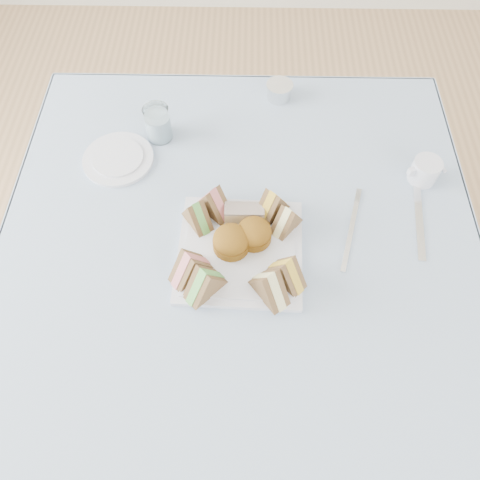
{
  "coord_description": "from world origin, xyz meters",
  "views": [
    {
      "loc": [
        0.01,
        -0.51,
        1.59
      ],
      "look_at": [
        0.0,
        -0.03,
        0.8
      ],
      "focal_mm": 35.0,
      "sensor_mm": 36.0,
      "label": 1
    }
  ],
  "objects_px": {
    "water_glass": "(158,123)",
    "creamer_jug": "(425,171)",
    "serving_plate": "(240,251)",
    "table": "(239,308)"
  },
  "relations": [
    {
      "from": "creamer_jug",
      "to": "table",
      "type": "bearing_deg",
      "value": -177.26
    },
    {
      "from": "water_glass",
      "to": "creamer_jug",
      "type": "xyz_separation_m",
      "value": [
        0.61,
        -0.12,
        -0.02
      ]
    },
    {
      "from": "serving_plate",
      "to": "creamer_jug",
      "type": "distance_m",
      "value": 0.46
    },
    {
      "from": "table",
      "to": "water_glass",
      "type": "distance_m",
      "value": 0.55
    },
    {
      "from": "table",
      "to": "water_glass",
      "type": "xyz_separation_m",
      "value": [
        -0.2,
        0.29,
        0.42
      ]
    },
    {
      "from": "serving_plate",
      "to": "creamer_jug",
      "type": "height_order",
      "value": "creamer_jug"
    },
    {
      "from": "table",
      "to": "serving_plate",
      "type": "height_order",
      "value": "serving_plate"
    },
    {
      "from": "serving_plate",
      "to": "water_glass",
      "type": "xyz_separation_m",
      "value": [
        -0.2,
        0.32,
        0.04
      ]
    },
    {
      "from": "water_glass",
      "to": "table",
      "type": "bearing_deg",
      "value": -55.55
    },
    {
      "from": "table",
      "to": "creamer_jug",
      "type": "height_order",
      "value": "creamer_jug"
    }
  ]
}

